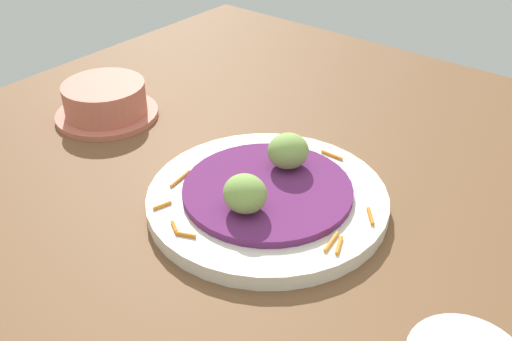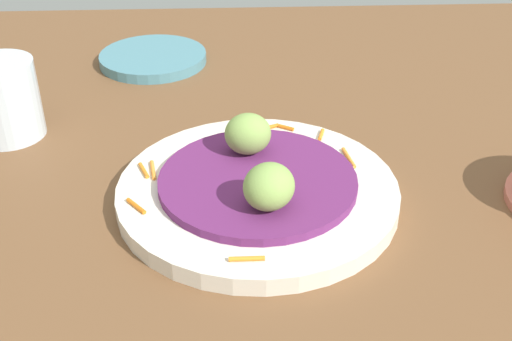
{
  "view_description": "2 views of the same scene",
  "coord_description": "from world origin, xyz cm",
  "px_view_note": "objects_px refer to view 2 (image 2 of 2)",
  "views": [
    {
      "loc": [
        39.62,
        29.13,
        41.79
      ],
      "look_at": [
        -3.15,
        -5.08,
        5.81
      ],
      "focal_mm": 41.24,
      "sensor_mm": 36.0,
      "label": 1
    },
    {
      "loc": [
        -54.39,
        -0.51,
        38.06
      ],
      "look_at": [
        -2.58,
        -3.01,
        5.23
      ],
      "focal_mm": 45.66,
      "sensor_mm": 36.0,
      "label": 2
    }
  ],
  "objects_px": {
    "guac_scoop_center": "(269,187)",
    "side_plate_small": "(153,58)",
    "main_plate": "(258,192)",
    "guac_scoop_left": "(248,134)",
    "water_glass": "(3,100)"
  },
  "relations": [
    {
      "from": "main_plate",
      "to": "side_plate_small",
      "type": "height_order",
      "value": "main_plate"
    },
    {
      "from": "main_plate",
      "to": "side_plate_small",
      "type": "bearing_deg",
      "value": 20.65
    },
    {
      "from": "main_plate",
      "to": "guac_scoop_left",
      "type": "bearing_deg",
      "value": 8.77
    },
    {
      "from": "main_plate",
      "to": "side_plate_small",
      "type": "distance_m",
      "value": 0.37
    },
    {
      "from": "guac_scoop_left",
      "to": "guac_scoop_center",
      "type": "xyz_separation_m",
      "value": [
        -0.1,
        -0.01,
        0.0
      ]
    },
    {
      "from": "water_glass",
      "to": "guac_scoop_center",
      "type": "bearing_deg",
      "value": -124.22
    },
    {
      "from": "guac_scoop_left",
      "to": "side_plate_small",
      "type": "height_order",
      "value": "guac_scoop_left"
    },
    {
      "from": "main_plate",
      "to": "guac_scoop_center",
      "type": "bearing_deg",
      "value": -171.23
    },
    {
      "from": "main_plate",
      "to": "guac_scoop_left",
      "type": "distance_m",
      "value": 0.06
    },
    {
      "from": "main_plate",
      "to": "water_glass",
      "type": "distance_m",
      "value": 0.31
    },
    {
      "from": "side_plate_small",
      "to": "guac_scoop_left",
      "type": "bearing_deg",
      "value": -157.57
    },
    {
      "from": "main_plate",
      "to": "guac_scoop_center",
      "type": "relative_size",
      "value": 5.62
    },
    {
      "from": "guac_scoop_center",
      "to": "side_plate_small",
      "type": "height_order",
      "value": "guac_scoop_center"
    },
    {
      "from": "guac_scoop_left",
      "to": "side_plate_small",
      "type": "xyz_separation_m",
      "value": [
        0.3,
        0.12,
        -0.04
      ]
    },
    {
      "from": "guac_scoop_center",
      "to": "side_plate_small",
      "type": "bearing_deg",
      "value": 19.27
    }
  ]
}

